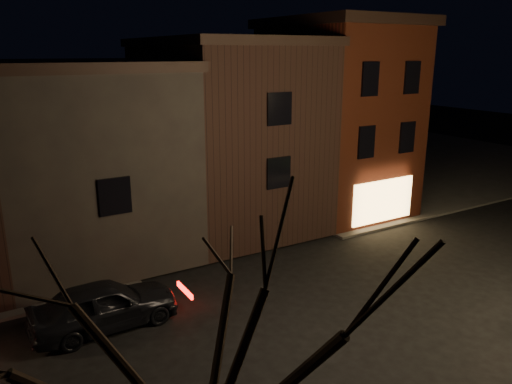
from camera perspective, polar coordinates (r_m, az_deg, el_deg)
ground at (r=18.43m, az=8.04°, el=-13.20°), size 120.00×120.00×0.00m
sidewalk_far_right at (r=45.26m, az=12.05°, el=4.19°), size 30.00×30.00×0.12m
corner_building at (r=28.76m, az=9.15°, el=8.63°), size 6.50×8.50×10.50m
row_building_a at (r=26.10m, az=-3.51°, el=6.83°), size 7.30×10.30×9.40m
row_building_b at (r=23.80m, az=-19.20°, el=3.89°), size 7.80×10.30×8.40m
bare_tree_left at (r=6.82m, az=-6.69°, el=-14.66°), size 5.60×5.60×7.50m
parked_car_a at (r=17.60m, az=-16.94°, el=-12.24°), size 4.86×2.12×1.63m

